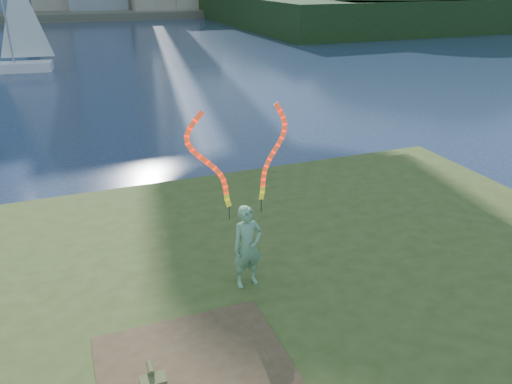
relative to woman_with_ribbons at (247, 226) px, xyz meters
name	(u,v)px	position (x,y,z in m)	size (l,w,h in m)	color
ground	(251,284)	(0.48, 1.04, -2.19)	(320.00, 320.00, 0.00)	#1B2944
grassy_knoll	(291,330)	(0.48, -1.25, -1.85)	(20.00, 18.00, 0.80)	#374619
dirt_patch	(196,371)	(-1.72, -2.16, -1.38)	(3.20, 3.00, 0.02)	#47331E
far_shore	(71,10)	(0.48, 96.04, -1.59)	(320.00, 40.00, 1.20)	#494536
wooded_hill	(458,17)	(60.05, 61.00, -2.03)	(78.00, 50.00, 63.00)	black
woman_with_ribbons	(247,226)	(0.00, 0.00, 0.00)	(2.12, 0.52, 4.19)	#146728
canvas_bag	(153,384)	(-2.46, -2.34, -1.23)	(0.41, 0.47, 0.39)	#4A4C26
sailboat	(16,52)	(-6.02, 34.13, -0.70)	(5.76, 2.32, 8.65)	silver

